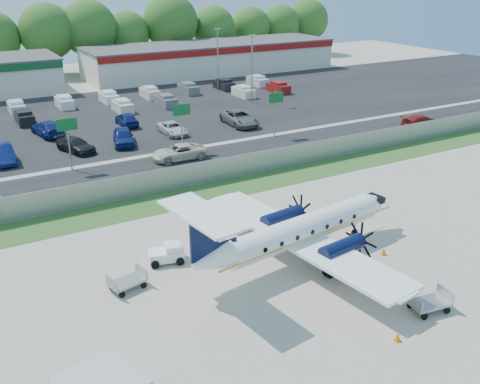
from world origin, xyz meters
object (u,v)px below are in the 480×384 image
aircraft (300,230)px  pushback_tug (168,253)px  baggage_cart_far (429,302)px  baggage_cart_near (127,281)px

aircraft → pushback_tug: size_ratio=6.99×
aircraft → baggage_cart_far: size_ratio=7.37×
pushback_tug → baggage_cart_far: (10.08, -11.77, -0.04)m
aircraft → baggage_cart_near: size_ratio=7.39×
aircraft → pushback_tug: bearing=152.8°
baggage_cart_near → pushback_tug: bearing=29.2°
baggage_cart_far → pushback_tug: bearing=130.6°
baggage_cart_far → aircraft: bearing=109.0°
baggage_cart_near → baggage_cart_far: bearing=-36.9°
aircraft → baggage_cart_far: bearing=-71.0°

